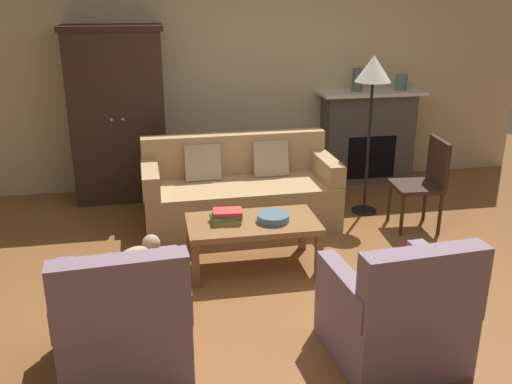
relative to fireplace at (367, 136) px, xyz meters
name	(u,v)px	position (x,y,z in m)	size (l,w,h in m)	color
ground_plane	(288,275)	(-1.55, -2.30, -0.57)	(9.60, 9.60, 0.00)	brown
back_wall	(239,67)	(-1.55, 0.25, 0.83)	(7.20, 0.10, 2.80)	beige
fireplace	(367,136)	(0.00, 0.00, 0.00)	(1.26, 0.48, 1.12)	#4C4947
armoire	(118,115)	(-2.95, -0.08, 0.39)	(1.06, 0.57, 1.91)	#382319
couch	(240,192)	(-1.76, -1.06, -0.25)	(1.93, 0.88, 0.86)	tan
coffee_table	(253,227)	(-1.81, -2.08, -0.20)	(1.10, 0.60, 0.42)	olive
fruit_bowl	(273,218)	(-1.65, -2.12, -0.12)	(0.27, 0.27, 0.06)	slate
book_stack	(226,216)	(-2.03, -2.06, -0.10)	(0.27, 0.20, 0.10)	gold
mantel_vase_slate	(357,80)	(-0.18, -0.02, 0.69)	(0.12, 0.12, 0.27)	#565B66
mantel_vase_jade	(401,82)	(0.38, -0.02, 0.64)	(0.14, 0.14, 0.18)	slate
armchair_near_left	(124,323)	(-2.84, -3.30, -0.25)	(0.83, 0.82, 0.88)	gray
armchair_near_right	(396,315)	(-1.16, -3.51, -0.25)	(0.83, 0.83, 0.88)	gray
side_chair_wooden	(426,178)	(0.01, -1.54, -0.06)	(0.48, 0.48, 0.90)	#382319
floor_lamp	(373,78)	(-0.40, -1.04, 0.85)	(0.36, 0.36, 1.65)	black
dog	(135,261)	(-2.79, -2.30, -0.32)	(0.43, 0.48, 0.39)	tan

